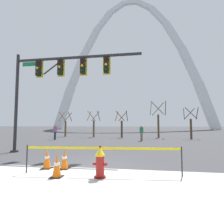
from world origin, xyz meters
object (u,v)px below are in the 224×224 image
traffic_cone_mid_sidewalk (57,166)px  pedestrian_standing_center (141,133)px  pedestrian_walking_left (55,132)px  traffic_signal_gantry (53,78)px  fire_hydrant (100,163)px  traffic_cone_curb_edge (47,159)px  monument_arch (131,70)px  traffic_cone_by_hydrant (65,159)px

traffic_cone_mid_sidewalk → pedestrian_standing_center: (2.91, 12.20, 0.46)m
traffic_cone_mid_sidewalk → pedestrian_walking_left: pedestrian_walking_left is taller
traffic_signal_gantry → pedestrian_walking_left: size_ratio=4.92×
fire_hydrant → traffic_signal_gantry: 6.78m
traffic_cone_mid_sidewalk → traffic_cone_curb_edge: same height
fire_hydrant → traffic_signal_gantry: bearing=133.2°
traffic_cone_curb_edge → monument_arch: monument_arch is taller
monument_arch → pedestrian_standing_center: size_ratio=33.11×
monument_arch → pedestrian_walking_left: monument_arch is taller
fire_hydrant → traffic_cone_by_hydrant: bearing=152.2°
traffic_cone_curb_edge → traffic_signal_gantry: (-1.56, 3.26, 4.05)m
monument_arch → traffic_signal_gantry: bearing=-93.8°
traffic_cone_by_hydrant → fire_hydrant: bearing=-27.8°
fire_hydrant → traffic_signal_gantry: size_ratio=0.13×
monument_arch → pedestrian_standing_center: 41.97m
fire_hydrant → traffic_signal_gantry: (-3.78, 4.03, 3.94)m
traffic_cone_curb_edge → fire_hydrant: bearing=-19.2°
traffic_cone_mid_sidewalk → monument_arch: (0.57, 49.76, 19.04)m
pedestrian_standing_center → fire_hydrant: bearing=-97.4°
traffic_cone_by_hydrant → pedestrian_standing_center: bearing=74.6°
pedestrian_standing_center → pedestrian_walking_left: bearing=-179.8°
fire_hydrant → monument_arch: 53.09m
traffic_signal_gantry → pedestrian_walking_left: traffic_signal_gantry is taller
traffic_signal_gantry → monument_arch: size_ratio=0.15×
pedestrian_walking_left → pedestrian_standing_center: bearing=0.2°
traffic_cone_by_hydrant → pedestrian_standing_center: pedestrian_standing_center is taller
fire_hydrant → traffic_cone_by_hydrant: size_ratio=1.36×
traffic_cone_by_hydrant → traffic_cone_mid_sidewalk: bearing=-79.2°
traffic_cone_by_hydrant → traffic_cone_mid_sidewalk: same height
fire_hydrant → traffic_cone_curb_edge: bearing=160.8°
traffic_cone_mid_sidewalk → pedestrian_standing_center: bearing=76.6°
traffic_signal_gantry → pedestrian_walking_left: 9.57m
monument_arch → pedestrian_standing_center: (2.33, -37.56, -18.58)m
fire_hydrant → traffic_cone_mid_sidewalk: fire_hydrant is taller
fire_hydrant → pedestrian_walking_left: pedestrian_walking_left is taller
fire_hydrant → monument_arch: bearing=90.9°
traffic_signal_gantry → monument_arch: (3.00, 45.56, 15.00)m
fire_hydrant → pedestrian_standing_center: (1.55, 12.04, 0.35)m
traffic_signal_gantry → pedestrian_walking_left: (-3.88, 7.97, -3.59)m
fire_hydrant → traffic_cone_curb_edge: size_ratio=1.36×
traffic_cone_by_hydrant → pedestrian_standing_center: (3.09, 11.23, 0.46)m
traffic_cone_curb_edge → pedestrian_walking_left: (-5.45, 11.23, 0.46)m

